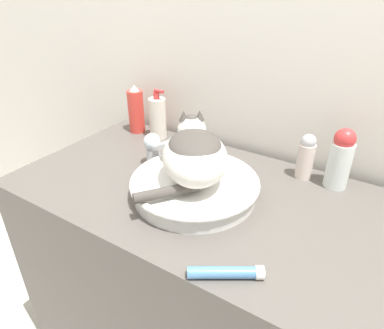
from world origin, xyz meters
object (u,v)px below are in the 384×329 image
at_px(faucet, 154,147).
at_px(deodorant_stick, 306,156).
at_px(lotion_bottle_white, 340,159).
at_px(cream_tube, 227,273).
at_px(cat, 194,153).
at_px(soap_pump_bottle, 158,118).
at_px(spray_bottle_trigger, 136,110).

distance_m(faucet, deodorant_stick, 0.48).
xyz_separation_m(lotion_bottle_white, cream_tube, (-0.11, -0.49, -0.08)).
xyz_separation_m(cat, soap_pump_bottle, (-0.33, 0.26, -0.05)).
bearing_deg(lotion_bottle_white, cat, -141.92).
xyz_separation_m(deodorant_stick, lotion_bottle_white, (0.10, 0.00, 0.02)).
distance_m(cat, deodorant_stick, 0.36).
bearing_deg(faucet, cream_tube, -14.65).
distance_m(faucet, cream_tube, 0.52).
distance_m(deodorant_stick, spray_bottle_trigger, 0.67).
height_order(cat, cream_tube, cat).
bearing_deg(lotion_bottle_white, spray_bottle_trigger, 180.00).
relative_size(deodorant_stick, spray_bottle_trigger, 0.77).
relative_size(faucet, soap_pump_bottle, 0.68).
height_order(cat, spray_bottle_trigger, cat).
relative_size(cat, spray_bottle_trigger, 1.82).
bearing_deg(deodorant_stick, faucet, -156.64).
xyz_separation_m(faucet, cream_tube, (0.43, -0.30, -0.05)).
relative_size(faucet, spray_bottle_trigger, 0.69).
bearing_deg(cream_tube, deodorant_stick, 88.43).
distance_m(lotion_bottle_white, spray_bottle_trigger, 0.77).
height_order(faucet, spray_bottle_trigger, spray_bottle_trigger).
bearing_deg(spray_bottle_trigger, faucet, -38.83).
height_order(spray_bottle_trigger, cream_tube, spray_bottle_trigger).
height_order(soap_pump_bottle, deodorant_stick, soap_pump_bottle).
height_order(faucet, deodorant_stick, deodorant_stick).
height_order(soap_pump_bottle, spray_bottle_trigger, soap_pump_bottle).
height_order(lotion_bottle_white, cream_tube, lotion_bottle_white).
distance_m(deodorant_stick, cream_tube, 0.50).
height_order(faucet, lotion_bottle_white, lotion_bottle_white).
bearing_deg(cream_tube, faucet, 144.58).
xyz_separation_m(soap_pump_bottle, deodorant_stick, (0.57, 0.00, -0.01)).
bearing_deg(spray_bottle_trigger, deodorant_stick, 0.00).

